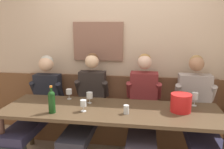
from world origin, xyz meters
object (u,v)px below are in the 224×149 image
object	(u,v)px
person_right_seat	(38,104)
wine_glass_by_bottle	(83,104)
wine_bottle_green_tall	(52,101)
wine_glass_center_rear	(195,96)
wine_glass_mid_left	(90,95)
person_center_left_seat	(198,113)
water_tumbler_left	(126,109)
wall_bench	(118,121)
person_left_seat	(87,106)
person_center_right_seat	(143,108)
ice_bucket	(181,103)
dining_table	(111,115)
wine_glass_right_end	(69,92)

from	to	relation	value
person_right_seat	wine_glass_by_bottle	distance (m)	0.91
wine_bottle_green_tall	wine_glass_center_rear	world-z (taller)	wine_bottle_green_tall
wine_glass_mid_left	person_center_left_seat	bearing A→B (deg)	6.32
water_tumbler_left	wall_bench	bearing A→B (deg)	103.86
water_tumbler_left	person_left_seat	bearing A→B (deg)	142.77
person_right_seat	person_left_seat	size ratio (longest dim) A/B	0.96
person_left_seat	person_right_seat	bearing A→B (deg)	-179.57
person_right_seat	wine_glass_by_bottle	bearing A→B (deg)	-29.00
person_center_right_seat	ice_bucket	bearing A→B (deg)	-33.89
person_left_seat	water_tumbler_left	bearing A→B (deg)	-37.23
wine_glass_mid_left	wine_glass_center_rear	bearing A→B (deg)	4.20
dining_table	wine_glass_center_rear	world-z (taller)	wine_glass_center_rear
person_left_seat	wine_glass_center_rear	size ratio (longest dim) A/B	7.78
dining_table	person_right_seat	world-z (taller)	person_right_seat
person_left_seat	person_center_left_seat	bearing A→B (deg)	0.17
wall_bench	person_center_right_seat	world-z (taller)	person_center_right_seat
person_left_seat	wine_glass_by_bottle	world-z (taller)	person_left_seat
person_center_left_seat	person_left_seat	bearing A→B (deg)	-179.83
person_center_right_seat	person_center_left_seat	bearing A→B (deg)	-1.12
wall_bench	person_left_seat	distance (m)	0.62
ice_bucket	dining_table	bearing A→B (deg)	-176.99
person_center_left_seat	wine_glass_right_end	world-z (taller)	person_center_left_seat
wine_glass_by_bottle	wine_glass_right_end	distance (m)	0.51
person_right_seat	person_center_right_seat	xyz separation A→B (m)	(1.45, 0.02, 0.02)
wine_bottle_green_tall	wine_glass_right_end	distance (m)	0.50
water_tumbler_left	wine_bottle_green_tall	bearing A→B (deg)	-173.37
wine_glass_by_bottle	water_tumbler_left	size ratio (longest dim) A/B	1.37
ice_bucket	wine_glass_by_bottle	size ratio (longest dim) A/B	1.72
ice_bucket	wine_glass_center_rear	bearing A→B (deg)	48.50
dining_table	wine_glass_right_end	size ratio (longest dim) A/B	18.87
wall_bench	person_right_seat	world-z (taller)	person_right_seat
wine_glass_right_end	water_tumbler_left	world-z (taller)	wine_glass_right_end
person_center_left_seat	water_tumbler_left	xyz separation A→B (m)	(-0.87, -0.44, 0.16)
wine_glass_center_rear	wine_glass_by_bottle	world-z (taller)	wine_glass_center_rear
person_left_seat	person_center_left_seat	world-z (taller)	person_center_left_seat
person_center_right_seat	wine_glass_by_bottle	world-z (taller)	person_center_right_seat
wine_glass_center_rear	wine_glass_right_end	bearing A→B (deg)	179.34
wine_bottle_green_tall	wine_glass_by_bottle	bearing A→B (deg)	15.56
wall_bench	wine_glass_mid_left	size ratio (longest dim) A/B	20.44
dining_table	wine_glass_right_end	xyz separation A→B (m)	(-0.61, 0.28, 0.17)
person_center_left_seat	wine_glass_by_bottle	size ratio (longest dim) A/B	9.63
person_center_left_seat	wine_glass_center_rear	distance (m)	0.25
person_center_left_seat	wine_glass_right_end	size ratio (longest dim) A/B	9.60
person_right_seat	water_tumbler_left	distance (m)	1.35
ice_bucket	water_tumbler_left	xyz separation A→B (m)	(-0.61, -0.16, -0.05)
wall_bench	person_center_left_seat	xyz separation A→B (m)	(1.07, -0.35, 0.34)
person_right_seat	wine_glass_center_rear	xyz separation A→B (m)	(2.07, -0.05, 0.24)
person_right_seat	wine_glass_by_bottle	xyz separation A→B (m)	(0.77, -0.43, 0.20)
person_center_left_seat	wine_glass_center_rear	world-z (taller)	person_center_left_seat
wine_glass_mid_left	wine_glass_by_bottle	size ratio (longest dim) A/B	1.03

